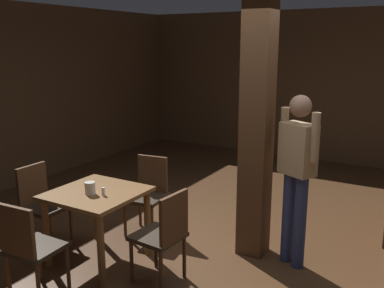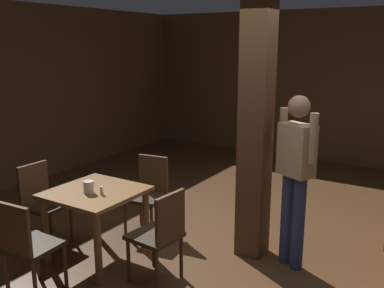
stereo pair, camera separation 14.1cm
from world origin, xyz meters
name	(u,v)px [view 1 (the left image)]	position (x,y,z in m)	size (l,w,h in m)	color
ground_plane	(232,264)	(0.00, 0.00, 0.00)	(10.80, 10.80, 0.00)	#4C301C
wall_back	(338,87)	(0.00, 4.50, 1.40)	(8.00, 0.10, 2.80)	brown
pillar	(257,124)	(0.08, 0.36, 1.40)	(0.28, 0.28, 2.80)	#4C301C
dining_table	(97,205)	(-1.21, -0.62, 0.61)	(0.85, 0.85, 0.75)	brown
chair_west	(41,201)	(-2.00, -0.66, 0.51)	(0.42, 0.42, 0.89)	#2D2319
chair_south	(29,245)	(-1.24, -1.43, 0.51)	(0.45, 0.45, 0.89)	#2D2319
chair_north	(148,191)	(-1.18, 0.21, 0.51)	(0.47, 0.47, 0.89)	#2D2319
chair_east	(164,232)	(-0.39, -0.63, 0.51)	(0.45, 0.45, 0.89)	#2D2319
napkin_cup	(90,188)	(-1.21, -0.71, 0.81)	(0.10, 0.10, 0.12)	beige
salt_shaker	(103,191)	(-1.07, -0.67, 0.79)	(0.03, 0.03, 0.08)	silver
standing_person	(297,169)	(0.52, 0.32, 1.00)	(0.46, 0.33, 1.72)	tan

